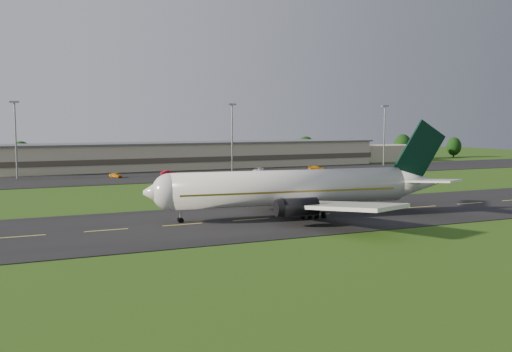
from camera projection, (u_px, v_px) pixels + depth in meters
name	position (u px, v px, depth m)	size (l,w,h in m)	color
ground	(370.00, 211.00, 97.00)	(360.00, 360.00, 0.00)	#244912
taxiway	(370.00, 211.00, 96.99)	(220.00, 30.00, 0.10)	black
apron	(226.00, 174.00, 162.93)	(260.00, 30.00, 0.10)	black
airliner	(295.00, 188.00, 90.80)	(51.21, 41.90, 15.57)	silver
terminal	(219.00, 155.00, 187.18)	(145.00, 16.00, 8.40)	tan
light_mast_west	(15.00, 130.00, 147.59)	(2.40, 1.20, 20.35)	gray
light_mast_centre	(232.00, 129.00, 170.95)	(2.40, 1.20, 20.35)	gray
light_mast_east	(384.00, 128.00, 192.36)	(2.40, 1.20, 20.35)	gray
tree_line	(269.00, 150.00, 204.70)	(193.41, 9.19, 9.78)	black
service_vehicle_a	(116.00, 175.00, 152.10)	(1.58, 3.92, 1.34)	orange
service_vehicle_b	(169.00, 173.00, 157.37)	(1.55, 4.44, 1.46)	#A70B23
service_vehicle_c	(258.00, 170.00, 165.72)	(2.48, 5.37, 1.49)	white
service_vehicle_d	(317.00, 168.00, 172.56)	(2.10, 5.17, 1.50)	orange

